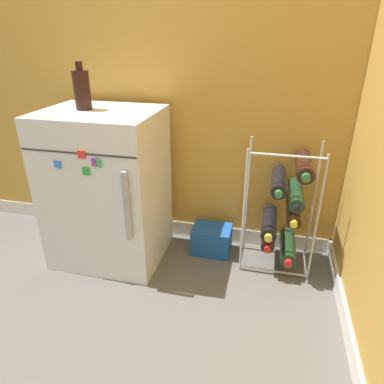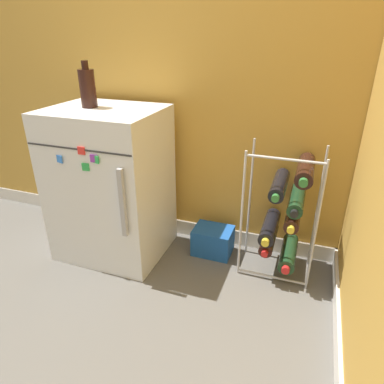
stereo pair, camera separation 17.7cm
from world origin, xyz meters
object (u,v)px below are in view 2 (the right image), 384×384
(soda_box, at_px, (213,241))
(fridge_top_bottle, at_px, (88,88))
(mini_fridge, at_px, (111,184))
(wine_rack, at_px, (286,213))

(soda_box, xyz_separation_m, fridge_top_bottle, (-0.62, -0.14, 0.84))
(mini_fridge, xyz_separation_m, wine_rack, (0.93, 0.11, -0.07))
(mini_fridge, height_order, soda_box, mini_fridge)
(soda_box, bearing_deg, fridge_top_bottle, -167.29)
(wine_rack, xyz_separation_m, fridge_top_bottle, (-1.01, -0.10, 0.57))
(mini_fridge, distance_m, fridge_top_bottle, 0.51)
(wine_rack, height_order, fridge_top_bottle, fridge_top_bottle)
(soda_box, relative_size, fridge_top_bottle, 0.98)
(wine_rack, relative_size, soda_box, 3.13)
(wine_rack, bearing_deg, mini_fridge, -173.23)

